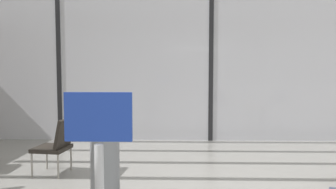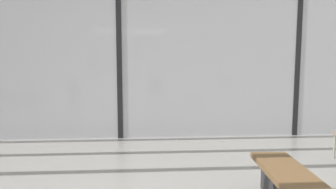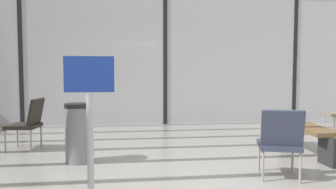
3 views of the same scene
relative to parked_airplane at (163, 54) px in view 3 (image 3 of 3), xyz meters
The scene contains 10 objects.
glass_curtain_wall 6.23m from the parked_airplane, 96.05° to the right, with size 14.00×0.08×3.33m, color silver.
window_mullion_0 7.46m from the parked_airplane, 123.94° to the right, with size 0.10×0.12×3.33m, color black.
window_mullion_1 6.23m from the parked_airplane, 96.05° to the right, with size 0.10×0.12×3.33m, color black.
window_mullion_2 6.82m from the parked_airplane, 65.26° to the right, with size 0.10×0.12×3.33m, color black.
parked_airplane is the anchor object (origin of this frame).
lounge_chair_0 9.44m from the parked_airplane, 110.67° to the right, with size 0.58×0.54×0.87m.
lounge_chair_2 10.84m from the parked_airplane, 88.83° to the right, with size 0.61×0.64×0.87m.
waiting_bench 9.80m from the parked_airplane, 82.81° to the right, with size 0.49×1.70×0.47m.
trash_bin 10.05m from the parked_airplane, 103.59° to the right, with size 0.38×0.38×0.86m.
info_sign 11.68m from the parked_airplane, 99.68° to the right, with size 0.44×0.32×1.44m.
Camera 3 is at (-0.95, -2.95, 1.28)m, focal length 34.22 mm.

